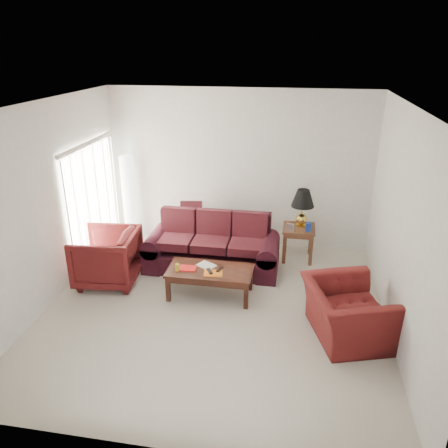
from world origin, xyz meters
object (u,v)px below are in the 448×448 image
coffee_table (210,282)px  armchair_right (346,312)px  end_table (298,243)px  floor_lamp (129,199)px  armchair_left (107,257)px  sofa (212,244)px

coffee_table → armchair_right: bearing=-4.0°
end_table → armchair_right: bearing=-73.3°
floor_lamp → armchair_left: size_ratio=1.78×
coffee_table → floor_lamp: bearing=152.9°
floor_lamp → armchair_left: bearing=-82.1°
end_table → coffee_table: end_table is taller
end_table → armchair_left: (-3.10, -1.41, 0.14)m
end_table → coffee_table: (-1.34, -1.55, -0.08)m
sofa → coffee_table: bearing=-76.1°
sofa → end_table: size_ratio=3.69×
end_table → floor_lamp: floor_lamp is taller
floor_lamp → armchair_left: floor_lamp is taller
end_table → sofa: bearing=-156.5°
end_table → coffee_table: 2.05m
floor_lamp → armchair_right: floor_lamp is taller
armchair_right → coffee_table: (-2.01, 0.70, -0.14)m
floor_lamp → coffee_table: 2.77m
end_table → armchair_left: armchair_left is taller
sofa → end_table: sofa is taller
end_table → armchair_right: armchair_right is taller
armchair_left → floor_lamp: bearing=-177.6°
floor_lamp → armchair_left: 1.75m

